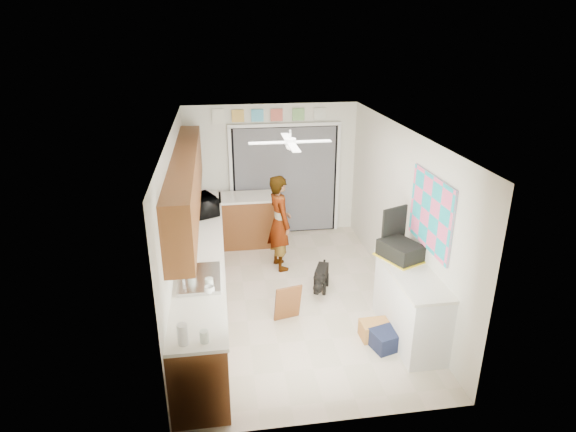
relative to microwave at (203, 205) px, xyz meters
name	(u,v)px	position (x,y,z in m)	size (l,w,h in m)	color
floor	(292,296)	(1.28, -1.23, -1.09)	(5.00, 5.00, 0.00)	beige
ceiling	(292,132)	(1.28, -1.23, 1.41)	(5.00, 5.00, 0.00)	white
wall_back	(272,171)	(1.28, 1.27, 0.16)	(3.20, 3.20, 0.00)	silver
wall_front	(333,319)	(1.28, -3.73, 0.16)	(3.20, 3.20, 0.00)	silver
wall_left	(177,226)	(-0.32, -1.23, 0.16)	(5.00, 5.00, 0.00)	silver
wall_right	(400,214)	(2.88, -1.23, 0.16)	(5.00, 5.00, 0.00)	silver
left_base_cabinets	(203,276)	(-0.02, -1.23, -0.64)	(0.60, 4.80, 0.90)	brown
left_countertop	(201,247)	(-0.01, -1.23, -0.17)	(0.62, 4.80, 0.04)	white
upper_cabinets	(186,183)	(-0.16, -1.03, 0.71)	(0.32, 4.00, 0.80)	brown
sink_basin	(200,279)	(-0.01, -2.23, -0.14)	(0.50, 0.76, 0.06)	silver
faucet	(183,273)	(-0.20, -2.23, -0.04)	(0.03, 0.03, 0.22)	silver
peninsula_base	(248,221)	(0.78, 0.77, -0.64)	(1.00, 0.60, 0.90)	brown
peninsula_top	(248,197)	(0.78, 0.77, -0.17)	(1.04, 0.64, 0.04)	white
back_opening_recess	(285,181)	(1.53, 1.24, -0.04)	(2.00, 0.06, 2.10)	black
curtain_panel	(285,181)	(1.53, 1.20, -0.04)	(1.90, 0.03, 2.05)	slate
door_trim_left	(231,184)	(0.51, 1.21, -0.04)	(0.06, 0.04, 2.10)	white
door_trim_right	(337,179)	(2.55, 1.21, -0.04)	(0.06, 0.04, 2.10)	white
door_trim_head	(285,125)	(1.53, 1.21, 1.03)	(2.10, 0.04, 0.06)	white
header_frame_0	(238,116)	(0.68, 1.24, 1.21)	(0.22, 0.02, 0.22)	gold
header_frame_1	(257,116)	(1.03, 1.24, 1.21)	(0.22, 0.02, 0.22)	#53B7DD
header_frame_2	(277,115)	(1.38, 1.24, 1.21)	(0.22, 0.02, 0.22)	#D65F50
header_frame_3	(298,114)	(1.78, 1.24, 1.21)	(0.22, 0.02, 0.22)	#7BB567
header_frame_4	(320,114)	(2.18, 1.24, 1.21)	(0.22, 0.02, 0.22)	silver
route66_sign	(218,117)	(0.33, 1.24, 1.21)	(0.22, 0.02, 0.26)	silver
right_counter_base	(410,306)	(2.63, -2.43, -0.64)	(0.50, 1.40, 0.90)	white
right_counter_top	(413,274)	(2.62, -2.43, -0.17)	(0.54, 1.44, 0.04)	white
abstract_painting	(431,213)	(2.86, -2.23, 0.56)	(0.03, 1.15, 0.95)	#FF5D91
ceiling_fan	(290,142)	(1.28, -1.03, 1.23)	(1.14, 1.14, 0.24)	white
microwave	(203,205)	(0.00, 0.00, 0.00)	(0.55, 0.37, 0.30)	black
soap_bottle	(191,267)	(-0.11, -2.15, -0.01)	(0.11, 0.11, 0.29)	silver
cup	(209,290)	(0.11, -2.56, -0.11)	(0.12, 0.12, 0.09)	white
jar_a	(209,283)	(0.11, -2.44, -0.09)	(0.09, 0.09, 0.13)	silver
jar_b	(204,337)	(0.06, -3.48, -0.09)	(0.08, 0.08, 0.13)	silver
paper_towel_roll	(183,334)	(-0.14, -3.48, -0.04)	(0.10, 0.10, 0.22)	white
suitcase	(400,250)	(2.60, -2.02, -0.04)	(0.39, 0.52, 0.22)	black
suitcase_rim	(400,258)	(2.60, -2.02, -0.15)	(0.44, 0.58, 0.02)	yellow
suitcase_lid	(394,225)	(2.60, -1.73, 0.21)	(0.42, 0.03, 0.50)	black
cardboard_box	(375,330)	(2.19, -2.40, -0.98)	(0.37, 0.28, 0.23)	#BE7F3B
navy_crate	(387,339)	(2.28, -2.62, -0.98)	(0.38, 0.32, 0.23)	#151B36
cabinet_door_panel	(288,303)	(1.12, -1.84, -0.81)	(0.37, 0.03, 0.56)	brown
man	(280,223)	(1.23, -0.24, -0.29)	(0.59, 0.39, 1.61)	white
dog	(321,277)	(1.76, -1.10, -0.88)	(0.24, 0.55, 0.43)	black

